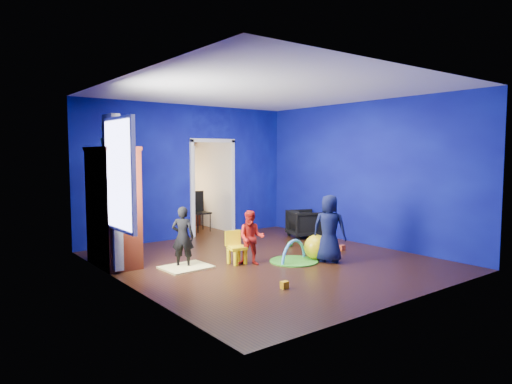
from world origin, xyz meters
TOP-DOWN VIEW (x-y plane):
  - floor at (0.00, 0.00)m, footprint 5.00×5.50m
  - ceiling at (0.00, 0.00)m, footprint 5.00×5.50m
  - wall_back at (0.00, 2.75)m, footprint 5.00×0.02m
  - wall_front at (0.00, -2.75)m, footprint 5.00×0.02m
  - wall_left at (-2.50, 0.00)m, footprint 0.02×5.50m
  - wall_right at (2.50, 0.00)m, footprint 0.02×5.50m
  - alcove at (0.60, 3.62)m, footprint 1.00×1.75m
  - armchair at (2.04, 1.23)m, footprint 0.84×0.83m
  - child_black at (-1.38, 0.50)m, footprint 0.43×0.42m
  - child_navy at (0.77, -0.71)m, footprint 0.61×0.67m
  - toddler_red at (-0.40, -0.06)m, footprint 0.56×0.55m
  - vase at (-2.22, 1.02)m, footprint 0.30×0.30m
  - potted_plant at (-2.22, 1.54)m, footprint 0.21×0.21m
  - tv_armoire at (-2.22, 1.32)m, footprint 0.58×1.14m
  - crt_tv at (-2.18, 1.32)m, footprint 0.46×0.70m
  - yellow_blanket at (-1.38, 0.40)m, footprint 0.78×0.64m
  - hopper_ball at (0.72, -0.46)m, footprint 0.44×0.44m
  - kid_chair at (-0.55, 0.14)m, footprint 0.33×0.33m
  - play_mat at (0.30, -0.34)m, footprint 0.82×0.82m
  - toy_arch at (0.30, -0.34)m, footprint 0.73×0.26m
  - window_left at (-2.48, 0.35)m, footprint 0.03×0.95m
  - curtain at (-2.37, 0.90)m, footprint 0.14×0.42m
  - doorway at (0.60, 2.75)m, footprint 1.16×0.10m
  - study_desk at (0.60, 4.26)m, footprint 0.88×0.44m
  - desk_monitor at (0.60, 4.38)m, footprint 0.40×0.05m
  - desk_lamp at (0.32, 4.32)m, footprint 0.14×0.14m
  - folding_chair at (0.60, 3.30)m, footprint 0.40×0.40m
  - book_shelf at (0.60, 4.37)m, footprint 0.88×0.24m
  - toy_0 at (1.66, -0.21)m, footprint 0.10×0.08m
  - toy_1 at (1.97, 1.25)m, footprint 0.11×0.11m
  - toy_2 at (-0.85, -1.41)m, footprint 0.10×0.08m
  - toy_3 at (1.10, 0.66)m, footprint 0.11×0.11m
  - toy_4 at (1.60, 0.44)m, footprint 0.10×0.08m

SIDE VIEW (x-z plane):
  - floor at x=0.00m, z-range -0.01..0.01m
  - play_mat at x=0.30m, z-range 0.00..0.02m
  - yellow_blanket at x=-1.38m, z-range 0.00..0.03m
  - toy_arch at x=0.30m, z-range -0.35..0.39m
  - toy_0 at x=1.66m, z-range 0.00..0.10m
  - toy_2 at x=-0.85m, z-range 0.00..0.10m
  - toy_4 at x=1.60m, z-range 0.00..0.10m
  - toy_1 at x=1.97m, z-range 0.00..0.11m
  - toy_3 at x=1.10m, z-range 0.00..0.11m
  - hopper_ball at x=0.72m, z-range 0.00..0.44m
  - kid_chair at x=-0.55m, z-range 0.00..0.50m
  - armchair at x=2.04m, z-range 0.00..0.61m
  - study_desk at x=0.60m, z-range 0.00..0.75m
  - toddler_red at x=-0.40m, z-range 0.00..0.91m
  - folding_chair at x=0.60m, z-range 0.00..0.92m
  - child_black at x=-1.38m, z-range 0.00..1.00m
  - child_navy at x=0.77m, z-range 0.00..1.16m
  - desk_lamp at x=0.32m, z-range 0.86..1.00m
  - desk_monitor at x=0.60m, z-range 0.79..1.11m
  - tv_armoire at x=-2.22m, z-range 0.00..1.96m
  - crt_tv at x=-2.18m, z-range 0.75..1.29m
  - doorway at x=0.60m, z-range 0.00..2.10m
  - alcove at x=0.60m, z-range 0.00..2.50m
  - curtain at x=-2.37m, z-range 0.05..2.45m
  - wall_back at x=0.00m, z-range 0.00..2.90m
  - wall_front at x=0.00m, z-range 0.00..2.90m
  - wall_left at x=-2.50m, z-range 0.00..2.90m
  - wall_right at x=2.50m, z-range 0.00..2.90m
  - window_left at x=-2.48m, z-range 0.77..2.33m
  - book_shelf at x=0.60m, z-range 2.00..2.04m
  - vase at x=-2.22m, z-range 1.96..2.20m
  - potted_plant at x=-2.22m, z-range 1.96..2.33m
  - ceiling at x=0.00m, z-range 2.90..2.90m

